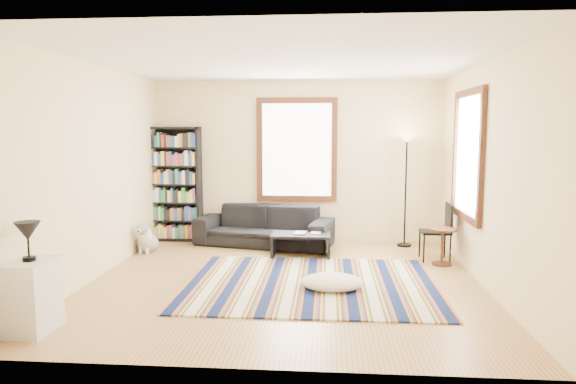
# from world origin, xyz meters

# --- Properties ---
(floor) EXTENTS (5.00, 5.00, 0.10)m
(floor) POSITION_xyz_m (0.00, 0.00, -0.05)
(floor) COLOR tan
(floor) RESTS_ON ground
(ceiling) EXTENTS (5.00, 5.00, 0.10)m
(ceiling) POSITION_xyz_m (0.00, 0.00, 2.85)
(ceiling) COLOR white
(ceiling) RESTS_ON floor
(wall_back) EXTENTS (5.00, 0.10, 2.80)m
(wall_back) POSITION_xyz_m (0.00, 2.55, 1.40)
(wall_back) COLOR beige
(wall_back) RESTS_ON floor
(wall_front) EXTENTS (5.00, 0.10, 2.80)m
(wall_front) POSITION_xyz_m (0.00, -2.55, 1.40)
(wall_front) COLOR beige
(wall_front) RESTS_ON floor
(wall_left) EXTENTS (0.10, 5.00, 2.80)m
(wall_left) POSITION_xyz_m (-2.55, 0.00, 1.40)
(wall_left) COLOR beige
(wall_left) RESTS_ON floor
(wall_right) EXTENTS (0.10, 5.00, 2.80)m
(wall_right) POSITION_xyz_m (2.55, 0.00, 1.40)
(wall_right) COLOR beige
(wall_right) RESTS_ON floor
(window_back) EXTENTS (1.20, 0.06, 1.60)m
(window_back) POSITION_xyz_m (0.00, 2.47, 1.60)
(window_back) COLOR white
(window_back) RESTS_ON wall_back
(window_right) EXTENTS (0.06, 1.20, 1.60)m
(window_right) POSITION_xyz_m (2.47, 0.80, 1.60)
(window_right) COLOR white
(window_right) RESTS_ON wall_right
(rug) EXTENTS (3.14, 2.51, 0.02)m
(rug) POSITION_xyz_m (0.34, -0.14, 0.01)
(rug) COLOR #0C173E
(rug) RESTS_ON floor
(sofa) EXTENTS (2.41, 1.35, 0.66)m
(sofa) POSITION_xyz_m (-0.53, 2.05, 0.33)
(sofa) COLOR black
(sofa) RESTS_ON floor
(bookshelf) EXTENTS (0.90, 0.30, 2.00)m
(bookshelf) POSITION_xyz_m (-2.13, 2.32, 1.00)
(bookshelf) COLOR black
(bookshelf) RESTS_ON floor
(coffee_table) EXTENTS (0.99, 0.69, 0.36)m
(coffee_table) POSITION_xyz_m (0.14, 1.29, 0.18)
(coffee_table) COLOR black
(coffee_table) RESTS_ON floor
(book_a) EXTENTS (0.19, 0.24, 0.02)m
(book_a) POSITION_xyz_m (0.04, 1.29, 0.37)
(book_a) COLOR beige
(book_a) RESTS_ON coffee_table
(book_b) EXTENTS (0.18, 0.23, 0.02)m
(book_b) POSITION_xyz_m (0.29, 1.34, 0.37)
(book_b) COLOR beige
(book_b) RESTS_ON coffee_table
(floor_cushion) EXTENTS (0.91, 0.78, 0.19)m
(floor_cushion) POSITION_xyz_m (0.60, -0.34, 0.10)
(floor_cushion) COLOR silver
(floor_cushion) RESTS_ON floor
(floor_lamp) EXTENTS (0.38, 0.38, 1.86)m
(floor_lamp) POSITION_xyz_m (1.84, 2.15, 0.93)
(floor_lamp) COLOR black
(floor_lamp) RESTS_ON floor
(side_table) EXTENTS (0.46, 0.46, 0.54)m
(side_table) POSITION_xyz_m (2.20, 0.95, 0.27)
(side_table) COLOR #402410
(side_table) RESTS_ON floor
(folding_chair) EXTENTS (0.42, 0.40, 0.86)m
(folding_chair) POSITION_xyz_m (2.15, 1.23, 0.43)
(folding_chair) COLOR black
(folding_chair) RESTS_ON floor
(white_cabinet) EXTENTS (0.39, 0.51, 0.70)m
(white_cabinet) POSITION_xyz_m (-2.30, -1.87, 0.35)
(white_cabinet) COLOR silver
(white_cabinet) RESTS_ON floor
(table_lamp) EXTENTS (0.31, 0.31, 0.38)m
(table_lamp) POSITION_xyz_m (-2.30, -1.87, 0.89)
(table_lamp) COLOR black
(table_lamp) RESTS_ON white_cabinet
(dog) EXTENTS (0.42, 0.54, 0.50)m
(dog) POSITION_xyz_m (-2.32, 1.39, 0.25)
(dog) COLOR #BCBCBC
(dog) RESTS_ON floor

